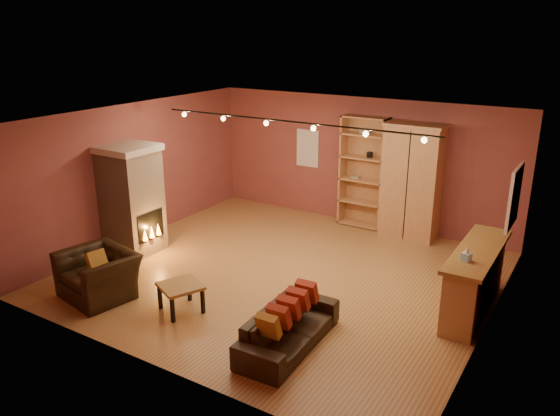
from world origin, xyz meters
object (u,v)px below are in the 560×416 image
Objects in this scene: loveseat at (289,321)px; armchair at (98,267)px; fireplace at (132,199)px; armoire at (412,182)px; bar_counter at (475,280)px; coffee_table at (181,288)px; bookcase at (364,171)px.

armchair reaches higher than loveseat.
fireplace is 5.60m from armoire.
armoire reaches higher than loveseat.
bar_counter is at bearing -41.89° from loveseat.
armchair is at bearing -61.56° from fireplace.
loveseat is 1.92m from coffee_table.
bookcase is 5.23m from loveseat.
armchair is at bearing 93.91° from loveseat.
bar_counter is at bearing 9.30° from fireplace.
bookcase reaches higher than coffee_table.
loveseat reaches higher than coffee_table.
bookcase is at bearing 138.32° from bar_counter.
bar_counter is at bearing -41.68° from bookcase.
bookcase is 5.22m from coffee_table.
loveseat is (-1.93, -2.34, -0.15)m from bar_counter.
bar_counter is 5.98m from armchair.
armoire is 6.29m from armchair.
armchair is (-3.40, -0.37, 0.13)m from loveseat.
armchair reaches higher than coffee_table.
bookcase is 1.89× the size of armchair.
bar_counter reaches higher than loveseat.
coffee_table is at bearing 23.13° from armchair.
coffee_table is (-1.95, -4.91, -0.82)m from armoire.
armchair is at bearing -167.72° from coffee_table.
fireplace is 2.00m from armchair.
fireplace is 1.13× the size of loveseat.
bookcase is 1.11× the size of bar_counter.
armoire is at bearing -8.97° from bookcase.
armchair is (-3.42, -5.23, -0.70)m from armoire.
bar_counter reaches higher than coffee_table.
armoire reaches higher than armchair.
bar_counter is at bearing 37.81° from armchair.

